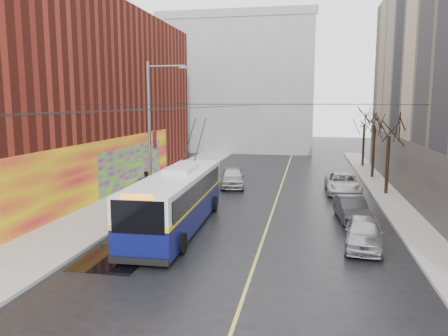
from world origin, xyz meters
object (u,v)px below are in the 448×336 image
Objects in this scene: parked_car_c at (343,183)px; trolleybus at (177,199)px; tree_near at (390,125)px; parked_car_b at (352,209)px; pedestrian_a at (141,189)px; tree_far at (365,116)px; tree_mid at (375,118)px; parked_car_a at (364,233)px; pedestrian_b at (147,184)px; streetlight_pole at (152,129)px; following_car at (232,177)px.

trolleybus is at bearing -130.83° from parked_car_c.
tree_near reaches higher than parked_car_b.
tree_far is at bearing -62.90° from pedestrian_a.
tree_far reaches higher than tree_near.
tree_far is (0.00, 7.00, -0.11)m from tree_mid.
parked_car_a is at bearing -94.97° from parked_car_b.
tree_far is at bearing 90.00° from tree_mid.
pedestrian_a is (-16.06, -19.68, -4.23)m from tree_far.
trolleybus is 9.30m from parked_car_a.
trolleybus is (-12.08, -17.76, -3.71)m from tree_mid.
tree_far reaches higher than pedestrian_b.
tree_near is 4.19× the size of pedestrian_a.
tree_near is at bearing 61.66° from parked_car_b.
parked_car_b is at bearing -121.87° from pedestrian_a.
tree_far reaches higher than trolleybus.
parked_car_a is 12.27m from parked_car_c.
pedestrian_a reaches higher than parked_car_b.
streetlight_pole is 2.22× the size of parked_car_b.
tree_near is at bearing -14.61° from following_car.
parked_car_b is at bearing -98.03° from tree_far.
parked_car_a is 0.79× the size of parked_car_c.
tree_mid reaches higher than following_car.
parked_car_a is (-2.92, -26.10, -4.45)m from tree_far.
following_car is (0.85, 11.76, -0.77)m from trolleybus.
pedestrian_b is (-5.00, -5.21, 0.25)m from following_car.
tree_mid reaches higher than pedestrian_a.
streetlight_pole is 6.55m from trolleybus.
following_car is (-8.19, 8.55, 0.10)m from parked_car_b.
pedestrian_a is 0.88× the size of pedestrian_b.
tree_near is 0.96× the size of tree_mid.
pedestrian_a is (-16.06, -5.68, -4.06)m from tree_near.
parked_car_c is (-2.97, 0.17, -4.26)m from tree_near.
trolleybus reaches higher than parked_car_a.
parked_car_b is at bearing 17.81° from trolleybus.
parked_car_c reaches higher than parked_car_a.
pedestrian_a is (-13.09, -5.84, 0.20)m from parked_car_c.
tree_near is at bearing 21.62° from streetlight_pole.
tree_far is at bearing 52.88° from streetlight_pole.
tree_far reaches higher than parked_car_b.
trolleybus is 14.25m from parked_car_c.
following_car is at bearing -6.12° from pedestrian_b.
parked_car_c is (9.11, 10.92, -0.83)m from trolleybus.
pedestrian_a is (-3.97, 5.08, -0.62)m from trolleybus.
pedestrian_a is at bearing 160.61° from streetlight_pole.
parked_car_a is (-2.92, -12.10, -4.28)m from tree_near.
tree_mid reaches higher than parked_car_c.
tree_far is 1.46× the size of following_car.
pedestrian_b is at bearing 159.36° from parked_car_b.
trolleybus reaches higher than parked_car_b.
following_car is (-11.23, -13.00, -4.38)m from tree_far.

